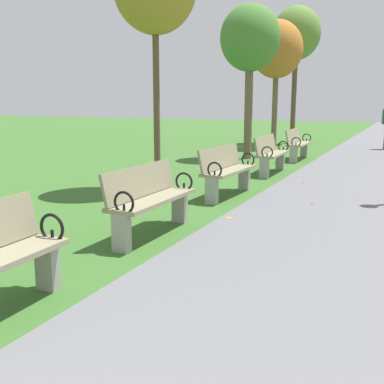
# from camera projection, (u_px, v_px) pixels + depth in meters

# --- Properties ---
(paved_walkway) EXTENTS (2.51, 44.00, 0.02)m
(paved_walkway) POSITION_uv_depth(u_px,v_px,m) (371.00, 150.00, 16.33)
(paved_walkway) COLOR slate
(paved_walkway) RESTS_ON ground
(park_bench_3) EXTENTS (0.48, 1.60, 0.90)m
(park_bench_3) POSITION_uv_depth(u_px,v_px,m) (150.00, 198.00, 5.96)
(park_bench_3) COLOR gray
(park_bench_3) RESTS_ON ground
(park_bench_4) EXTENTS (0.55, 1.62, 0.90)m
(park_bench_4) POSITION_uv_depth(u_px,v_px,m) (227.00, 170.00, 8.41)
(park_bench_4) COLOR gray
(park_bench_4) RESTS_ON ground
(park_bench_5) EXTENTS (0.50, 1.61, 0.90)m
(park_bench_5) POSITION_uv_depth(u_px,v_px,m) (271.00, 153.00, 11.01)
(park_bench_5) COLOR gray
(park_bench_5) RESTS_ON ground
(park_bench_6) EXTENTS (0.49, 1.61, 0.90)m
(park_bench_6) POSITION_uv_depth(u_px,v_px,m) (298.00, 143.00, 13.53)
(park_bench_6) COLOR gray
(park_bench_6) RESTS_ON ground
(tree_3) EXTENTS (1.71, 1.71, 4.41)m
(tree_3) POSITION_uv_depth(u_px,v_px,m) (250.00, 40.00, 13.27)
(tree_3) COLOR brown
(tree_3) RESTS_ON ground
(tree_4) EXTENTS (1.84, 1.84, 4.50)m
(tree_4) POSITION_uv_depth(u_px,v_px,m) (277.00, 50.00, 16.41)
(tree_4) COLOR brown
(tree_4) RESTS_ON ground
(tree_5) EXTENTS (1.86, 1.86, 5.30)m
(tree_5) POSITION_uv_depth(u_px,v_px,m) (296.00, 34.00, 18.04)
(tree_5) COLOR brown
(tree_5) RESTS_ON ground
(scattered_leaves) EXTENTS (4.47, 19.22, 0.02)m
(scattered_leaves) POSITION_uv_depth(u_px,v_px,m) (219.00, 198.00, 8.24)
(scattered_leaves) COLOR #BC842D
(scattered_leaves) RESTS_ON ground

